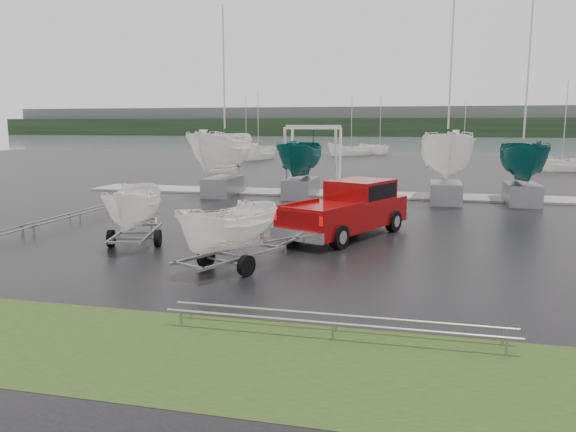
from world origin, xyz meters
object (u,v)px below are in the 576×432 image
(pickup_truck, at_px, (350,207))
(boat_hoist, at_px, (313,150))
(trailer_parked, at_px, (133,171))
(trailer_hitched, at_px, (229,189))

(pickup_truck, relative_size, boat_hoist, 1.57)
(pickup_truck, relative_size, trailer_parked, 1.35)
(trailer_parked, xyz_separation_m, boat_hoist, (3.20, 15.75, 0.05))
(trailer_hitched, distance_m, trailer_parked, 4.93)
(trailer_hitched, bearing_deg, pickup_truck, 90.00)
(trailer_hitched, relative_size, boat_hoist, 1.06)
(pickup_truck, height_order, trailer_hitched, trailer_hitched)
(trailer_hitched, height_order, trailer_parked, trailer_parked)
(pickup_truck, height_order, trailer_parked, trailer_parked)
(pickup_truck, distance_m, trailer_parked, 8.05)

